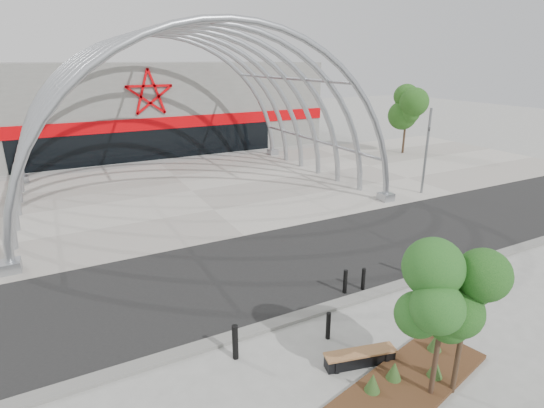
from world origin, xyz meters
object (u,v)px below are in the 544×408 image
signal_pole (426,150)px  bollard_2 (363,279)px  street_tree_0 (445,297)px  street_tree_1 (467,301)px  bench_1 (444,321)px  bench_0 (360,358)px

signal_pole → bollard_2: size_ratio=6.15×
signal_pole → street_tree_0: size_ratio=1.33×
signal_pole → bollard_2: signal_pole is taller
street_tree_0 → street_tree_1: bearing=-14.1°
street_tree_1 → bollard_2: size_ratio=4.27×
signal_pole → street_tree_1: 18.11m
bench_1 → street_tree_1: bearing=-134.6°
street_tree_0 → street_tree_1: street_tree_0 is taller
street_tree_0 → bench_0: size_ratio=1.92×
street_tree_1 → bench_0: bearing=127.3°
bench_0 → bollard_2: bearing=49.8°
signal_pole → bollard_2: (-11.24, -7.89, -2.42)m
street_tree_0 → bench_0: (-0.87, 1.81, -2.74)m
street_tree_1 → bollard_2: street_tree_1 is taller
bench_0 → bollard_2: size_ratio=2.41×
street_tree_1 → bench_0: street_tree_1 is taller
bench_0 → bench_1: same height
street_tree_1 → signal_pole: bearing=46.4°
signal_pole → street_tree_1: signal_pole is taller
signal_pole → street_tree_0: 18.44m
street_tree_0 → signal_pole: bearing=44.7°
signal_pole → bench_1: 15.35m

